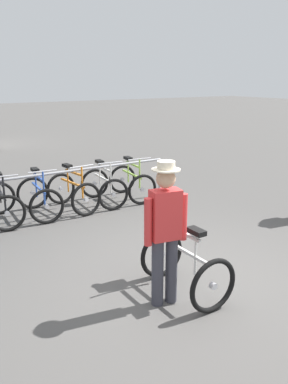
% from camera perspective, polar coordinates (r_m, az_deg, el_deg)
% --- Properties ---
extents(ground_plane, '(80.00, 80.00, 0.00)m').
position_cam_1_polar(ground_plane, '(5.63, 6.79, -11.83)').
color(ground_plane, '#514F4C').
extents(bike_rack_rail, '(3.91, 0.11, 0.88)m').
position_cam_1_polar(bike_rack_rail, '(8.13, -8.85, 1.97)').
color(bike_rack_rail, '#99999E').
rests_on(bike_rack_rail, ground).
extents(racked_bike_black, '(0.76, 1.15, 0.97)m').
position_cam_1_polar(racked_bike_black, '(7.90, -19.25, -1.53)').
color(racked_bike_black, black).
rests_on(racked_bike_black, ground).
extents(racked_bike_blue, '(0.74, 1.14, 0.97)m').
position_cam_1_polar(racked_bike_blue, '(8.09, -14.47, -0.75)').
color(racked_bike_blue, black).
rests_on(racked_bike_blue, ground).
extents(racked_bike_orange, '(0.78, 1.17, 0.98)m').
position_cam_1_polar(racked_bike_orange, '(8.33, -9.94, -0.00)').
color(racked_bike_orange, black).
rests_on(racked_bike_orange, ground).
extents(racked_bike_white, '(0.75, 1.15, 0.97)m').
position_cam_1_polar(racked_bike_white, '(8.61, -5.68, 0.70)').
color(racked_bike_white, black).
rests_on(racked_bike_white, ground).
extents(racked_bike_lime, '(0.76, 1.17, 0.97)m').
position_cam_1_polar(racked_bike_lime, '(8.95, -1.72, 1.34)').
color(racked_bike_lime, black).
rests_on(racked_bike_lime, ground).
extents(featured_bicycle, '(0.67, 1.21, 1.09)m').
position_cam_1_polar(featured_bicycle, '(5.14, 5.00, -8.57)').
color(featured_bicycle, black).
rests_on(featured_bicycle, ground).
extents(person_with_featured_bike, '(0.52, 0.32, 1.72)m').
position_cam_1_polar(person_with_featured_bike, '(4.64, 2.99, -5.10)').
color(person_with_featured_bike, '#383842').
rests_on(person_with_featured_bike, ground).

